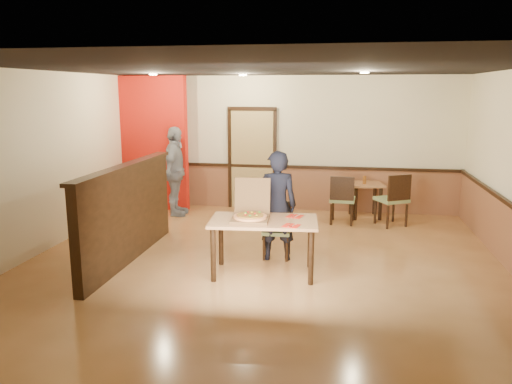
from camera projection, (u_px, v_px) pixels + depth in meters
floor at (263, 263)px, 7.35m from camera, size 7.00×7.00×0.00m
ceiling at (264, 68)px, 6.79m from camera, size 7.00×7.00×0.00m
wall_back at (290, 144)px, 10.45m from camera, size 7.00×0.00×7.00m
wall_left at (39, 163)px, 7.66m from camera, size 0.00×7.00×7.00m
wainscot_back at (289, 188)px, 10.61m from camera, size 7.00×0.04×0.90m
chair_rail_back at (290, 167)px, 10.49m from camera, size 7.00×0.06×0.06m
back_door at (252, 160)px, 10.61m from camera, size 0.90×0.06×2.10m
booth_partition at (128, 212)px, 7.35m from camera, size 0.20×3.10×1.44m
red_accent_panel at (150, 144)px, 10.46m from camera, size 1.60×0.20×2.78m
spot_a at (153, 74)px, 8.92m from camera, size 0.14×0.14×0.02m
spot_b at (243, 75)px, 9.34m from camera, size 0.14×0.14×0.02m
spot_c at (365, 72)px, 8.00m from camera, size 0.14×0.14×0.02m
main_table at (264, 228)px, 6.79m from camera, size 1.51×0.95×0.78m
diner_chair at (277, 227)px, 7.58m from camera, size 0.42×0.42×0.84m
side_chair_left at (342, 198)px, 9.40m from camera, size 0.49×0.49×0.93m
side_chair_right at (394, 198)px, 9.24m from camera, size 0.67×0.67×1.00m
side_table at (366, 192)px, 9.92m from camera, size 0.75×0.75×0.69m
diner at (277, 206)px, 7.37m from camera, size 0.67×0.51×1.65m
passerby at (175, 171)px, 10.01m from camera, size 0.52×1.09×1.80m
pizza_box at (251, 215)px, 6.77m from camera, size 0.54×0.62×0.53m
pizza at (250, 217)px, 6.72m from camera, size 0.55×0.55×0.03m
napkin_near at (291, 226)px, 6.46m from camera, size 0.25×0.25×0.01m
napkin_far at (295, 216)px, 6.94m from camera, size 0.25×0.25×0.01m
condiment at (364, 180)px, 9.78m from camera, size 0.07×0.07×0.16m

